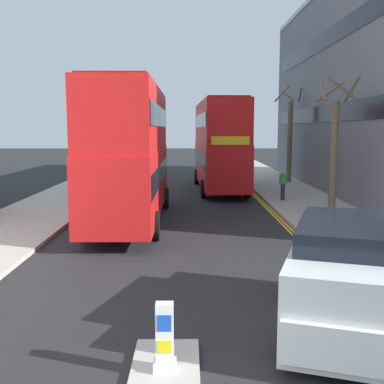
{
  "coord_description": "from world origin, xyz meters",
  "views": [
    {
      "loc": [
        0.37,
        -4.37,
        3.89
      ],
      "look_at": [
        0.5,
        11.0,
        1.8
      ],
      "focal_mm": 43.51,
      "sensor_mm": 36.0,
      "label": 1
    }
  ],
  "objects": [
    {
      "name": "keep_left_bollard",
      "position": [
        0.0,
        2.54,
        0.61
      ],
      "size": [
        0.36,
        0.28,
        1.11
      ],
      "color": "silver",
      "rests_on": "traffic_island"
    },
    {
      "name": "pedestrian_far",
      "position": [
        5.39,
        19.97,
        0.99
      ],
      "size": [
        0.34,
        0.22,
        1.62
      ],
      "color": "#2D2D38",
      "rests_on": "sidewalk_right"
    },
    {
      "name": "double_decker_bus_away",
      "position": [
        -2.02,
        14.97,
        3.03
      ],
      "size": [
        2.84,
        10.82,
        5.64
      ],
      "color": "red",
      "rests_on": "ground"
    },
    {
      "name": "kerb_line_inner",
      "position": [
        4.24,
        14.0,
        0.0
      ],
      "size": [
        0.1,
        56.0,
        0.01
      ],
      "primitive_type": "cube",
      "color": "yellow",
      "rests_on": "ground"
    },
    {
      "name": "traffic_island",
      "position": [
        0.0,
        2.54,
        0.05
      ],
      "size": [
        1.1,
        2.2,
        0.1
      ],
      "primitive_type": "cube",
      "color": "#ADA89E",
      "rests_on": "ground"
    },
    {
      "name": "double_decker_bus_oncoming",
      "position": [
        2.36,
        25.15,
        3.03
      ],
      "size": [
        3.09,
        10.89,
        5.64
      ],
      "color": "red",
      "rests_on": "ground"
    },
    {
      "name": "street_tree_mid",
      "position": [
        6.84,
        16.2,
        3.03
      ],
      "size": [
        1.56,
        1.57,
        6.0
      ],
      "color": "#6B6047",
      "rests_on": "sidewalk_right"
    },
    {
      "name": "kerb_line_outer",
      "position": [
        4.4,
        14.0,
        0.0
      ],
      "size": [
        0.1,
        56.0,
        0.01
      ],
      "primitive_type": "cube",
      "color": "yellow",
      "rests_on": "ground"
    },
    {
      "name": "sidewalk_right",
      "position": [
        6.5,
        16.0,
        0.07
      ],
      "size": [
        4.0,
        80.0,
        0.14
      ],
      "primitive_type": "cube",
      "color": "#ADA89E",
      "rests_on": "ground"
    },
    {
      "name": "sidewalk_left",
      "position": [
        -6.5,
        16.0,
        0.07
      ],
      "size": [
        4.0,
        80.0,
        0.14
      ],
      "primitive_type": "cube",
      "color": "#ADA89E",
      "rests_on": "ground"
    },
    {
      "name": "taxi_minivan",
      "position": [
        3.35,
        4.23,
        1.07
      ],
      "size": [
        3.29,
        5.16,
        2.12
      ],
      "color": "white",
      "rests_on": "ground"
    },
    {
      "name": "street_tree_near",
      "position": [
        7.54,
        28.52,
        3.26
      ],
      "size": [
        1.91,
        1.88,
        6.8
      ],
      "color": "#6B6047",
      "rests_on": "sidewalk_right"
    }
  ]
}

